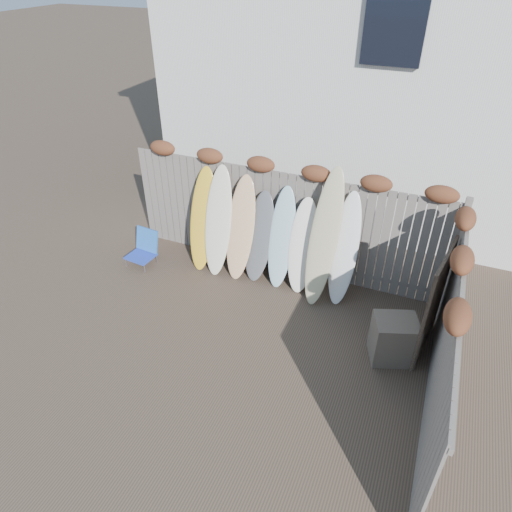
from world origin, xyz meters
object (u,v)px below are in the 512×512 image
at_px(beach_chair, 144,248).
at_px(wooden_crate, 393,339).
at_px(surfboard_0, 203,220).
at_px(lattice_panel, 434,304).

bearing_deg(beach_chair, wooden_crate, -8.16).
bearing_deg(surfboard_0, wooden_crate, -18.99).
distance_m(wooden_crate, surfboard_0, 4.03).
relative_size(wooden_crate, lattice_panel, 0.41).
distance_m(wooden_crate, lattice_panel, 0.79).
bearing_deg(beach_chair, surfboard_0, 21.75).
bearing_deg(lattice_panel, wooden_crate, -127.48).
relative_size(beach_chair, surfboard_0, 0.33).
bearing_deg(beach_chair, lattice_panel, -3.25).
bearing_deg(lattice_panel, beach_chair, -173.36).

